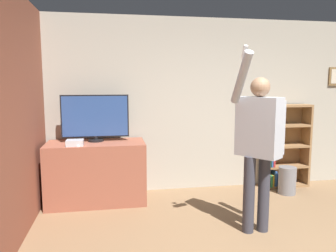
{
  "coord_description": "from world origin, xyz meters",
  "views": [
    {
      "loc": [
        -1.61,
        -2.37,
        1.7
      ],
      "look_at": [
        -0.92,
        1.59,
        1.17
      ],
      "focal_mm": 35.0,
      "sensor_mm": 36.0,
      "label": 1
    }
  ],
  "objects_px": {
    "game_console": "(75,143)",
    "person": "(259,139)",
    "bookshelf": "(281,146)",
    "television": "(95,118)",
    "waste_bin": "(287,180)"
  },
  "relations": [
    {
      "from": "bookshelf",
      "to": "waste_bin",
      "type": "relative_size",
      "value": 3.23
    },
    {
      "from": "waste_bin",
      "to": "television",
      "type": "bearing_deg",
      "value": 175.39
    },
    {
      "from": "bookshelf",
      "to": "game_console",
      "type": "bearing_deg",
      "value": -172.2
    },
    {
      "from": "television",
      "to": "game_console",
      "type": "height_order",
      "value": "television"
    },
    {
      "from": "television",
      "to": "bookshelf",
      "type": "relative_size",
      "value": 0.7
    },
    {
      "from": "game_console",
      "to": "bookshelf",
      "type": "relative_size",
      "value": 0.16
    },
    {
      "from": "person",
      "to": "waste_bin",
      "type": "distance_m",
      "value": 1.77
    },
    {
      "from": "game_console",
      "to": "person",
      "type": "xyz_separation_m",
      "value": [
        2.09,
        -1.08,
        0.17
      ]
    },
    {
      "from": "television",
      "to": "person",
      "type": "distance_m",
      "value": 2.29
    },
    {
      "from": "person",
      "to": "bookshelf",
      "type": "bearing_deg",
      "value": 106.68
    },
    {
      "from": "television",
      "to": "waste_bin",
      "type": "relative_size",
      "value": 2.25
    },
    {
      "from": "waste_bin",
      "to": "bookshelf",
      "type": "bearing_deg",
      "value": 77.06
    },
    {
      "from": "bookshelf",
      "to": "person",
      "type": "relative_size",
      "value": 0.65
    },
    {
      "from": "game_console",
      "to": "person",
      "type": "bearing_deg",
      "value": -27.27
    },
    {
      "from": "television",
      "to": "waste_bin",
      "type": "distance_m",
      "value": 3.05
    }
  ]
}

